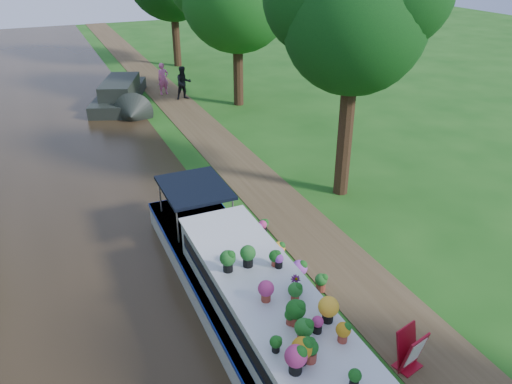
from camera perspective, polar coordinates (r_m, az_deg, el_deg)
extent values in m
plane|color=#194E13|center=(15.38, 3.60, -7.29)|extent=(100.00, 100.00, 0.00)
cube|color=black|center=(14.15, -19.12, -12.44)|extent=(10.00, 100.00, 0.02)
cube|color=#493922|center=(15.88, 7.48, -6.20)|extent=(2.20, 100.00, 0.03)
cube|color=silver|center=(12.65, -0.60, -13.75)|extent=(2.20, 12.00, 0.75)
cube|color=navy|center=(12.45, -0.61, -12.66)|extent=(2.24, 12.04, 0.12)
cube|color=silver|center=(11.51, 0.99, -12.74)|extent=(1.80, 7.00, 1.05)
cube|color=silver|center=(11.17, 1.02, -10.55)|extent=(1.90, 7.10, 0.06)
cube|color=black|center=(11.79, 5.09, -11.27)|extent=(0.03, 6.40, 0.38)
cube|color=black|center=(11.20, -3.36, -13.64)|extent=(0.03, 6.40, 0.38)
cube|color=black|center=(15.21, -7.07, 0.52)|extent=(1.90, 2.40, 0.10)
imported|color=#134916|center=(9.30, 4.51, -18.30)|extent=(0.21, 0.16, 0.36)
imported|color=#134916|center=(10.82, 4.48, -10.48)|extent=(0.24, 0.24, 0.41)
cylinder|color=black|center=(18.40, 10.13, 6.31)|extent=(0.56, 0.56, 4.55)
sphere|color=#0C3311|center=(17.43, 11.23, 18.55)|extent=(4.80, 4.80, 4.80)
cylinder|color=black|center=(29.02, -2.04, 13.62)|extent=(0.56, 0.56, 3.85)
cylinder|color=black|center=(39.07, -9.12, 17.07)|extent=(0.56, 0.56, 4.20)
cube|color=black|center=(30.85, -15.33, 10.48)|extent=(4.38, 6.99, 0.67)
cube|color=black|center=(30.13, -15.31, 11.53)|extent=(2.96, 4.23, 0.78)
cube|color=#A00B1D|center=(12.40, 16.89, -18.47)|extent=(0.65, 0.57, 0.03)
cube|color=#A00B1D|center=(12.00, 17.59, -17.16)|extent=(0.67, 0.39, 1.00)
cube|color=#A00B1D|center=(12.13, 16.84, -16.48)|extent=(0.67, 0.39, 1.00)
cube|color=white|center=(11.95, 17.76, -17.10)|extent=(0.51, 0.28, 0.70)
imported|color=#EF6281|center=(31.74, -10.57, 12.60)|extent=(0.75, 0.56, 1.90)
imported|color=black|center=(30.49, -8.29, 12.24)|extent=(0.97, 0.77, 1.95)
imported|color=#1F6827|center=(18.93, -3.84, 0.44)|extent=(0.38, 0.33, 0.40)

